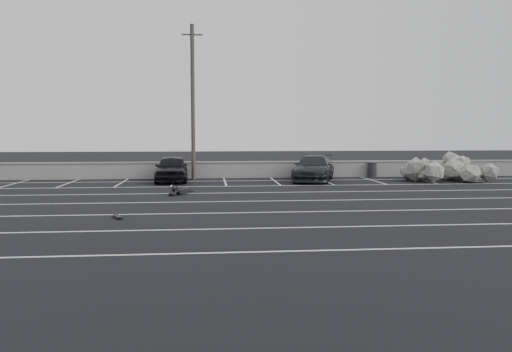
{
  "coord_description": "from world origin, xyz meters",
  "views": [
    {
      "loc": [
        -2.93,
        -17.9,
        2.91
      ],
      "look_at": [
        -0.87,
        3.86,
        1.0
      ],
      "focal_mm": 35.0,
      "sensor_mm": 36.0,
      "label": 1
    }
  ],
  "objects": [
    {
      "name": "person",
      "position": [
        -4.19,
        5.97,
        0.22
      ],
      "size": [
        2.49,
        2.81,
        0.43
      ],
      "primitive_type": null,
      "rotation": [
        0.0,
        0.0,
        -0.43
      ],
      "color": "black",
      "rests_on": "ground"
    },
    {
      "name": "stall_lines",
      "position": [
        -0.08,
        4.41,
        0.0
      ],
      "size": [
        36.0,
        20.05,
        0.01
      ],
      "color": "silver",
      "rests_on": "ground"
    },
    {
      "name": "riprap_pile",
      "position": [
        11.21,
        10.86,
        0.51
      ],
      "size": [
        5.38,
        4.06,
        1.33
      ],
      "color": "#ABA9A0",
      "rests_on": "ground"
    },
    {
      "name": "seawall",
      "position": [
        0.0,
        14.0,
        0.55
      ],
      "size": [
        50.0,
        0.45,
        1.06
      ],
      "color": "gray",
      "rests_on": "ground"
    },
    {
      "name": "trash_bin",
      "position": [
        7.65,
        13.6,
        0.49
      ],
      "size": [
        0.68,
        0.68,
        0.97
      ],
      "rotation": [
        0.0,
        0.0,
        0.07
      ],
      "color": "#272629",
      "rests_on": "ground"
    },
    {
      "name": "utility_pole",
      "position": [
        -3.89,
        13.2,
        4.79
      ],
      "size": [
        1.26,
        0.25,
        9.47
      ],
      "color": "#4C4238",
      "rests_on": "ground"
    },
    {
      "name": "car_left",
      "position": [
        -5.14,
        11.91,
        0.78
      ],
      "size": [
        1.98,
        4.63,
        1.56
      ],
      "primitive_type": "imported",
      "rotation": [
        0.0,
        0.0,
        0.03
      ],
      "color": "black",
      "rests_on": "ground"
    },
    {
      "name": "car_right",
      "position": [
        3.35,
        11.58,
        0.77
      ],
      "size": [
        3.71,
        5.71,
        1.54
      ],
      "primitive_type": "imported",
      "rotation": [
        0.0,
        0.0,
        -0.32
      ],
      "color": "black",
      "rests_on": "ground"
    },
    {
      "name": "skateboard",
      "position": [
        -6.04,
        -0.78,
        0.06
      ],
      "size": [
        0.41,
        0.68,
        0.08
      ],
      "rotation": [
        0.0,
        0.0,
        0.4
      ],
      "color": "black",
      "rests_on": "ground"
    },
    {
      "name": "ground",
      "position": [
        0.0,
        0.0,
        0.0
      ],
      "size": [
        120.0,
        120.0,
        0.0
      ],
      "primitive_type": "plane",
      "color": "black",
      "rests_on": "ground"
    }
  ]
}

